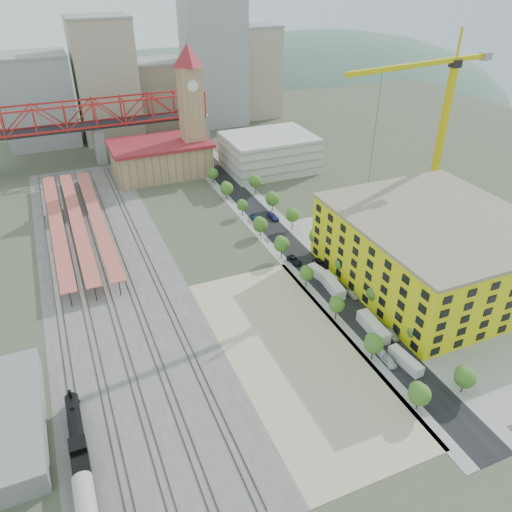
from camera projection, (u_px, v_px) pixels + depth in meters
name	position (u px, v px, depth m)	size (l,w,h in m)	color
ground	(254.00, 276.00, 135.48)	(400.00, 400.00, 0.00)	#474C38
ballast_strip	(109.00, 272.00, 137.15)	(36.00, 165.00, 0.06)	#605E59
dirt_lot	(293.00, 352.00, 109.35)	(28.00, 67.00, 0.06)	tan
street_asphalt	(283.00, 239.00, 152.63)	(12.00, 170.00, 0.06)	black
sidewalk_west	(267.00, 243.00, 150.79)	(3.00, 170.00, 0.04)	gray
sidewalk_east	(299.00, 236.00, 154.48)	(3.00, 170.00, 0.04)	gray
construction_pad	(436.00, 277.00, 134.84)	(50.00, 90.00, 0.06)	gray
rail_tracks	(102.00, 273.00, 136.48)	(26.56, 160.00, 0.18)	#382B23
platform_canopies	(77.00, 220.00, 155.04)	(16.00, 80.00, 4.12)	#CF534F
station_hall	(161.00, 158.00, 194.83)	(38.00, 24.00, 13.10)	tan
clock_tower	(191.00, 98.00, 186.20)	(12.00, 12.00, 52.00)	tan
parking_garage	(269.00, 153.00, 198.99)	(34.00, 26.00, 14.00)	silver
truss_bridge	(95.00, 117.00, 199.89)	(94.00, 9.60, 25.60)	gray
construction_building	(434.00, 249.00, 128.97)	(44.60, 50.60, 18.80)	yellow
street_trees	(298.00, 255.00, 144.78)	(15.40, 124.40, 8.00)	#336B20
skyline	(153.00, 81.00, 238.09)	(133.00, 46.00, 60.00)	#9EA0A3
distant_hills	(180.00, 181.00, 396.40)	(647.00, 264.00, 227.00)	#4C6B59
locomotive	(77.00, 437.00, 87.78)	(2.88, 22.21, 5.55)	black
tower_crane	(438.00, 111.00, 145.33)	(53.96, 9.87, 57.95)	#D7C50E
site_trailer_a	(405.00, 361.00, 105.41)	(2.28, 8.67, 2.37)	silver
site_trailer_b	(373.00, 327.00, 114.65)	(2.72, 10.34, 2.83)	silver
site_trailer_c	(332.00, 285.00, 129.10)	(2.71, 10.31, 2.82)	silver
site_trailer_d	(322.00, 275.00, 133.44)	(2.47, 9.39, 2.57)	silver
car_0	(388.00, 361.00, 105.99)	(1.85, 4.61, 1.57)	silver
car_1	(381.00, 354.00, 107.98)	(1.51, 4.32, 1.42)	gray
car_2	(294.00, 260.00, 140.84)	(2.44, 5.28, 1.47)	black
car_3	(256.00, 219.00, 162.56)	(2.24, 5.51, 1.60)	navy
car_4	(392.00, 334.00, 113.41)	(1.80, 4.48, 1.53)	#BBBBBB
car_5	(352.00, 294.00, 126.83)	(1.41, 4.05, 1.33)	gray
car_6	(321.00, 264.00, 139.10)	(2.58, 5.60, 1.56)	black
car_7	(273.00, 217.00, 164.13)	(2.20, 5.41, 1.57)	navy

